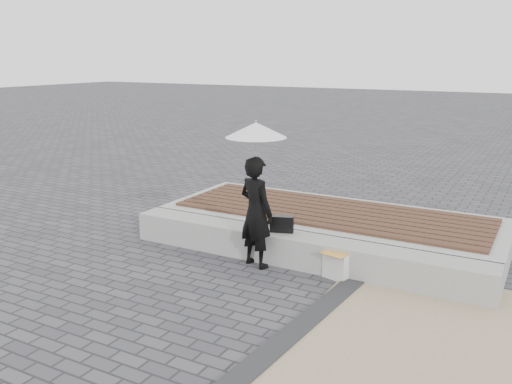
# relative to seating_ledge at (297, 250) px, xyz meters

# --- Properties ---
(ground) EXTENTS (80.00, 80.00, 0.00)m
(ground) POSITION_rel_seating_ledge_xyz_m (0.00, -1.60, -0.20)
(ground) COLOR #49484D
(ground) RESTS_ON ground
(edging_band) EXTENTS (0.61, 5.20, 0.04)m
(edging_band) POSITION_rel_seating_ledge_xyz_m (0.75, -2.10, -0.18)
(edging_band) COLOR #2B2B2D
(edging_band) RESTS_ON ground
(seating_ledge) EXTENTS (5.00, 0.45, 0.40)m
(seating_ledge) POSITION_rel_seating_ledge_xyz_m (0.00, 0.00, 0.00)
(seating_ledge) COLOR #A8A8A2
(seating_ledge) RESTS_ON ground
(timber_platform) EXTENTS (5.00, 2.00, 0.40)m
(timber_platform) POSITION_rel_seating_ledge_xyz_m (0.00, 1.20, 0.00)
(timber_platform) COLOR #ABABA6
(timber_platform) RESTS_ON ground
(timber_decking) EXTENTS (4.60, 1.60, 0.04)m
(timber_decking) POSITION_rel_seating_ledge_xyz_m (0.00, 1.20, 0.22)
(timber_decking) COLOR #4E3122
(timber_decking) RESTS_ON timber_platform
(woman) EXTENTS (0.62, 0.50, 1.46)m
(woman) POSITION_rel_seating_ledge_xyz_m (-0.45, -0.31, 0.53)
(woman) COLOR black
(woman) RESTS_ON ground
(parasol) EXTENTS (0.77, 0.77, 0.99)m
(parasol) POSITION_rel_seating_ledge_xyz_m (-0.45, -0.31, 1.60)
(parasol) COLOR #A9A9AE
(parasol) RESTS_ON ground
(handbag) EXTENTS (0.34, 0.20, 0.22)m
(handbag) POSITION_rel_seating_ledge_xyz_m (-0.24, 0.03, 0.31)
(handbag) COLOR black
(handbag) RESTS_ON seating_ledge
(canvas_tote) EXTENTS (0.35, 0.22, 0.34)m
(canvas_tote) POSITION_rel_seating_ledge_xyz_m (0.64, -0.22, -0.03)
(canvas_tote) COLOR silver
(canvas_tote) RESTS_ON ground
(magazine) EXTENTS (0.35, 0.29, 0.01)m
(magazine) POSITION_rel_seating_ledge_xyz_m (0.64, -0.27, 0.15)
(magazine) COLOR #D23C3F
(magazine) RESTS_ON canvas_tote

